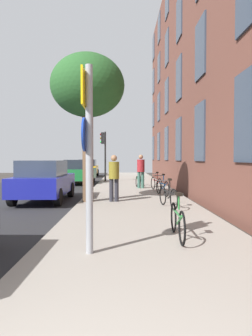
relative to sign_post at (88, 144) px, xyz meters
The scene contains 17 objects.
ground_plane 11.16m from the sign_post, 102.73° to the left, with size 41.80×41.80×0.00m, color #332D28.
road_asphalt 11.79m from the sign_post, 112.87° to the left, with size 7.00×38.00×0.01m, color #232326.
sidewalk 10.93m from the sign_post, 84.26° to the left, with size 4.20×38.00×0.12m, color gray.
building_facade 11.81m from the sign_post, 70.24° to the left, with size 0.56×27.00×13.11m.
sign_post is the anchor object (origin of this frame).
traffic_light 16.15m from the sign_post, 92.59° to the left, with size 0.43×0.24×3.47m.
tree_near 6.61m from the sign_post, 96.49° to the left, with size 2.70×2.70×5.40m.
bicycle_0 2.39m from the sign_post, 29.11° to the left, with size 0.42×1.66×0.93m.
bicycle_1 5.33m from the sign_post, 66.46° to the left, with size 0.49×1.72×0.95m.
bicycle_2 8.46m from the sign_post, 73.98° to the left, with size 0.49×1.71×0.93m.
bicycle_3 10.39m from the sign_post, 77.27° to the left, with size 0.52×1.61×0.93m.
bicycle_4 12.61m from the sign_post, 83.12° to the left, with size 0.53×1.63×0.90m.
pedestrian_0 6.17m from the sign_post, 87.55° to the left, with size 0.54×0.54×1.71m.
pedestrian_1 11.30m from the sign_post, 82.05° to the left, with size 0.55×0.55×1.80m.
car_1 7.52m from the sign_post, 109.91° to the left, with size 1.86×4.10×1.62m.
car_2 15.55m from the sign_post, 98.68° to the left, with size 1.96×4.15×1.62m.
car_3 23.84m from the sign_post, 96.52° to the left, with size 1.84×4.09×1.62m.
Camera 1 is at (0.59, -0.71, 1.69)m, focal length 32.31 mm.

